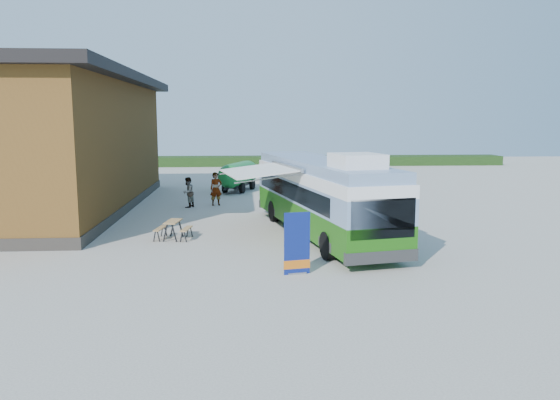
{
  "coord_description": "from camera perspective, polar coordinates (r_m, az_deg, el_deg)",
  "views": [
    {
      "loc": [
        -0.16,
        -20.99,
        5.02
      ],
      "look_at": [
        1.45,
        3.25,
        1.4
      ],
      "focal_mm": 35.0,
      "sensor_mm": 36.0,
      "label": 1
    }
  ],
  "objects": [
    {
      "name": "barn",
      "position": [
        32.7,
        -22.33,
        5.34
      ],
      "size": [
        9.6,
        21.2,
        7.5
      ],
      "color": "brown",
      "rests_on": "ground"
    },
    {
      "name": "hedge",
      "position": [
        59.72,
        4.07,
        4.12
      ],
      "size": [
        40.0,
        3.0,
        1.0
      ],
      "primitive_type": "cube",
      "color": "#264419",
      "rests_on": "ground"
    },
    {
      "name": "person_a",
      "position": [
        32.04,
        -6.71,
        1.16
      ],
      "size": [
        0.82,
        0.66,
        1.95
      ],
      "primitive_type": "imported",
      "rotation": [
        0.0,
        0.0,
        0.3
      ],
      "color": "#999999",
      "rests_on": "ground"
    },
    {
      "name": "banner",
      "position": [
        17.76,
        1.78,
        -5.15
      ],
      "size": [
        0.88,
        0.3,
        2.05
      ],
      "rotation": [
        0.0,
        0.0,
        0.2
      ],
      "color": "navy",
      "rests_on": "ground"
    },
    {
      "name": "person_b",
      "position": [
        31.56,
        -9.61,
        0.8
      ],
      "size": [
        0.96,
        1.04,
        1.73
      ],
      "primitive_type": "imported",
      "rotation": [
        0.0,
        0.0,
        -2.02
      ],
      "color": "#999999",
      "rests_on": "ground"
    },
    {
      "name": "slurry_tanker",
      "position": [
        38.26,
        -4.33,
        2.66
      ],
      "size": [
        2.82,
        5.2,
        2.01
      ],
      "rotation": [
        0.0,
        0.0,
        -0.34
      ],
      "color": "#15772D",
      "rests_on": "ground"
    },
    {
      "name": "awning",
      "position": [
        23.42,
        -1.89,
        2.91
      ],
      "size": [
        3.51,
        4.8,
        0.53
      ],
      "rotation": [
        0.0,
        0.0,
        0.2
      ],
      "color": "white",
      "rests_on": "ground"
    },
    {
      "name": "ground",
      "position": [
        21.58,
        -3.28,
        -4.99
      ],
      "size": [
        100.0,
        100.0,
        0.0
      ],
      "primitive_type": "plane",
      "color": "#BCB7AD",
      "rests_on": "ground"
    },
    {
      "name": "picnic_table",
      "position": [
        23.34,
        -11.11,
        -2.63
      ],
      "size": [
        1.55,
        1.42,
        0.79
      ],
      "rotation": [
        0.0,
        0.0,
        -0.15
      ],
      "color": "tan",
      "rests_on": "ground"
    },
    {
      "name": "bus",
      "position": [
        23.59,
        4.31,
        0.62
      ],
      "size": [
        5.01,
        12.58,
        3.78
      ],
      "rotation": [
        0.0,
        0.0,
        0.2
      ],
      "color": "#2D7413",
      "rests_on": "ground"
    }
  ]
}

